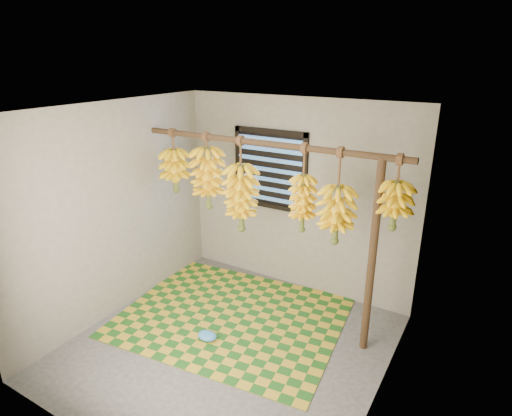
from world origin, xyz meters
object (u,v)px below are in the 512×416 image
Objects in this scene: plastic_bag at (207,336)px; banana_bunch_b at (208,178)px; banana_bunch_f at (395,205)px; banana_bunch_a at (175,170)px; woven_mat at (232,316)px; support_post at (372,260)px; banana_bunch_c at (241,198)px; banana_bunch_e at (336,215)px; banana_bunch_d at (303,203)px.

plastic_bag is 0.25× the size of banana_bunch_b.
banana_bunch_b is 2.07m from banana_bunch_f.
woven_mat is at bearing -15.13° from banana_bunch_a.
banana_bunch_c is (-1.48, -0.00, 0.37)m from support_post.
banana_bunch_b is 1.54m from banana_bunch_e.
support_post is 2.47m from banana_bunch_a.
banana_bunch_a and banana_bunch_b have the same top height.
banana_bunch_f is at bearing 8.93° from woven_mat.
support_post reaches higher than woven_mat.
banana_bunch_c is 1.10× the size of banana_bunch_e.
banana_bunch_c is at bearing 92.35° from plastic_bag.
plastic_bag is 0.31× the size of banana_bunch_f.
banana_bunch_b and banana_bunch_c have the same top height.
banana_bunch_a is 2.55m from banana_bunch_f.
support_post is 2.66× the size of banana_bunch_a.
banana_bunch_d is at bearing -180.00° from banana_bunch_f.
support_post is at bearing 0.00° from banana_bunch_b.
plastic_bag reaches higher than woven_mat.
banana_bunch_c is at bearing -180.00° from banana_bunch_e.
banana_bunch_a is at bearing 180.00° from banana_bunch_c.
banana_bunch_f reaches higher than support_post.
banana_bunch_f is at bearing 0.00° from banana_bunch_b.
banana_bunch_f is (2.55, 0.00, 0.02)m from banana_bunch_a.
banana_bunch_c reaches higher than support_post.
support_post is 0.86m from banana_bunch_d.
banana_bunch_d is 0.36m from banana_bunch_e.
banana_bunch_b is at bearing 180.00° from banana_bunch_e.
banana_bunch_f is at bearing 0.00° from banana_bunch_e.
woven_mat is 1.61m from banana_bunch_b.
banana_bunch_e is at bearing 180.00° from support_post.
banana_bunch_b and banana_bunch_d have the same top height.
support_post is 2.08× the size of banana_bunch_e.
banana_bunch_f is at bearing 0.00° from banana_bunch_d.
banana_bunch_f is at bearing 0.00° from support_post.
banana_bunch_f is (0.15, 0.00, 0.58)m from support_post.
banana_bunch_b and banana_bunch_e have the same top height.
banana_bunch_a is 0.86× the size of banana_bunch_b.
banana_bunch_d reaches higher than woven_mat.
banana_bunch_b reaches higher than plastic_bag.
banana_bunch_e reaches higher than plastic_bag.
banana_bunch_c is at bearing -180.00° from support_post.
banana_bunch_e is (1.53, 0.00, -0.14)m from banana_bunch_b.
woven_mat is at bearing 92.05° from plastic_bag.
plastic_bag is 0.29× the size of banana_bunch_a.
banana_bunch_a and banana_bunch_f have the same top height.
plastic_bag is at bearing -155.20° from banana_bunch_f.
plastic_bag is 0.24× the size of banana_bunch_d.
banana_bunch_b is at bearing 122.63° from plastic_bag.
banana_bunch_c is 1.51× the size of banana_bunch_f.
plastic_bag is at bearing -87.95° from woven_mat.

